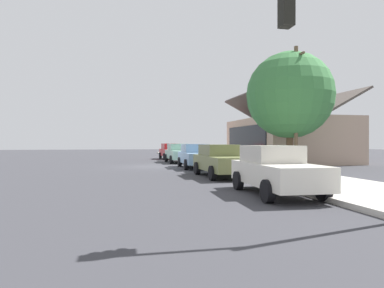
{
  "coord_description": "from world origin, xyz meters",
  "views": [
    {
      "loc": [
        23.71,
        -2.17,
        1.69
      ],
      "look_at": [
        1.78,
        2.51,
        1.59
      ],
      "focal_mm": 31.4,
      "sensor_mm": 36.0,
      "label": 1
    }
  ],
  "objects": [
    {
      "name": "ground_plane",
      "position": [
        0.0,
        0.0,
        0.0
      ],
      "size": [
        120.0,
        120.0,
        0.0
      ],
      "primitive_type": "plane",
      "color": "#38383D"
    },
    {
      "name": "sidewalk_curb",
      "position": [
        0.0,
        5.6,
        0.08
      ],
      "size": [
        60.0,
        4.2,
        0.16
      ],
      "primitive_type": "cube",
      "color": "beige",
      "rests_on": "ground"
    },
    {
      "name": "car_cherry",
      "position": [
        -10.05,
        2.83,
        0.81
      ],
      "size": [
        4.65,
        2.09,
        1.59
      ],
      "rotation": [
        0.0,
        0.0,
        0.03
      ],
      "color": "red",
      "rests_on": "ground"
    },
    {
      "name": "car_seafoam",
      "position": [
        -4.28,
        2.63,
        0.82
      ],
      "size": [
        4.88,
        1.93,
        1.59
      ],
      "rotation": [
        0.0,
        0.0,
        0.0
      ],
      "color": "#9ED1BC",
      "rests_on": "ground"
    },
    {
      "name": "car_skyblue",
      "position": [
        1.98,
        2.71,
        0.81
      ],
      "size": [
        4.73,
        2.08,
        1.59
      ],
      "rotation": [
        0.0,
        0.0,
        -0.03
      ],
      "color": "#8CB7E0",
      "rests_on": "ground"
    },
    {
      "name": "car_olive",
      "position": [
        7.8,
        2.66,
        0.81
      ],
      "size": [
        4.57,
        2.02,
        1.59
      ],
      "rotation": [
        0.0,
        0.0,
        0.02
      ],
      "color": "olive",
      "rests_on": "ground"
    },
    {
      "name": "car_ivory",
      "position": [
        13.6,
        2.75,
        0.81
      ],
      "size": [
        4.38,
        2.05,
        1.59
      ],
      "rotation": [
        0.0,
        0.0,
        -0.04
      ],
      "color": "silver",
      "rests_on": "ground"
    },
    {
      "name": "storefront_building",
      "position": [
        -2.99,
        11.98,
        2.0
      ],
      "size": [
        10.91,
        7.97,
        5.87
      ],
      "color": "tan",
      "rests_on": "ground"
    },
    {
      "name": "shade_tree",
      "position": [
        4.13,
        8.37,
        4.7
      ],
      "size": [
        5.49,
        5.49,
        7.45
      ],
      "color": "brown",
      "rests_on": "ground"
    },
    {
      "name": "traffic_light_main",
      "position": [
        17.67,
        2.54,
        3.49
      ],
      "size": [
        0.37,
        2.79,
        5.2
      ],
      "color": "#383833",
      "rests_on": "ground"
    },
    {
      "name": "utility_pole_wooden",
      "position": [
        5.22,
        8.2,
        3.93
      ],
      "size": [
        1.8,
        0.24,
        7.5
      ],
      "color": "brown",
      "rests_on": "ground"
    },
    {
      "name": "fire_hydrant_red",
      "position": [
        11.19,
        4.2,
        0.5
      ],
      "size": [
        0.22,
        0.22,
        0.71
      ],
      "color": "red",
      "rests_on": "sidewalk_curb"
    }
  ]
}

